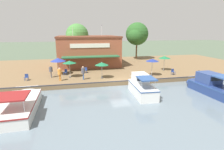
# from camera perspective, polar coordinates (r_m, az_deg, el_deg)

# --- Properties ---
(ground_plane) EXTENTS (220.00, 220.00, 0.00)m
(ground_plane) POSITION_cam_1_polar(r_m,az_deg,el_deg) (22.77, 2.77, -3.65)
(ground_plane) COLOR #4C5B47
(quay_deck) EXTENTS (22.00, 56.00, 0.60)m
(quay_deck) POSITION_cam_1_polar(r_m,az_deg,el_deg) (33.10, -2.23, 2.49)
(quay_deck) COLOR brown
(quay_deck) RESTS_ON ground
(quay_edge_fender) EXTENTS (0.20, 50.40, 0.10)m
(quay_edge_fender) POSITION_cam_1_polar(r_m,az_deg,el_deg) (22.67, 2.73, -2.01)
(quay_edge_fender) COLOR #2D2D33
(quay_edge_fender) RESTS_ON quay_deck
(waterfront_restaurant) EXTENTS (11.75, 11.20, 7.58)m
(waterfront_restaurant) POSITION_cam_1_polar(r_m,az_deg,el_deg) (34.59, -7.85, 7.99)
(waterfront_restaurant) COLOR brown
(waterfront_restaurant) RESTS_ON quay_deck
(patio_umbrella_back_row) EXTENTS (1.86, 1.86, 2.54)m
(patio_umbrella_back_row) POSITION_cam_1_polar(r_m,az_deg,el_deg) (25.90, 13.04, 4.77)
(patio_umbrella_back_row) COLOR #B7B7B7
(patio_umbrella_back_row) RESTS_ON quay_deck
(patio_umbrella_mid_patio_left) EXTENTS (1.86, 1.86, 2.39)m
(patio_umbrella_mid_patio_left) POSITION_cam_1_polar(r_m,az_deg,el_deg) (25.00, -13.75, 4.11)
(patio_umbrella_mid_patio_left) COLOR #B7B7B7
(patio_umbrella_mid_patio_left) RESTS_ON quay_deck
(patio_umbrella_far_corner) EXTENTS (1.88, 1.88, 2.28)m
(patio_umbrella_far_corner) POSITION_cam_1_polar(r_m,az_deg,el_deg) (23.87, -3.35, 3.68)
(patio_umbrella_far_corner) COLOR #B7B7B7
(patio_umbrella_far_corner) RESTS_ON quay_deck
(patio_umbrella_by_entrance) EXTENTS (2.24, 2.24, 2.54)m
(patio_umbrella_by_entrance) POSITION_cam_1_polar(r_m,az_deg,el_deg) (27.15, -17.24, 4.81)
(patio_umbrella_by_entrance) COLOR #B7B7B7
(patio_umbrella_by_entrance) RESTS_ON quay_deck
(patio_umbrella_mid_patio_right) EXTENTS (1.93, 1.93, 2.42)m
(patio_umbrella_mid_patio_right) POSITION_cam_1_polar(r_m,az_deg,el_deg) (30.18, 16.77, 5.56)
(patio_umbrella_mid_patio_right) COLOR #B7B7B7
(patio_umbrella_mid_patio_right) RESTS_ON quay_deck
(cafe_chair_mid_patio) EXTENTS (0.56, 0.56, 0.85)m
(cafe_chair_mid_patio) POSITION_cam_1_polar(r_m,az_deg,el_deg) (27.68, -8.63, 1.70)
(cafe_chair_mid_patio) COLOR navy
(cafe_chair_mid_patio) RESTS_ON quay_deck
(cafe_chair_under_first_umbrella) EXTENTS (0.46, 0.46, 0.85)m
(cafe_chair_under_first_umbrella) POSITION_cam_1_polar(r_m,az_deg,el_deg) (25.71, -26.15, -0.55)
(cafe_chair_under_first_umbrella) COLOR navy
(cafe_chair_under_first_umbrella) RESTS_ON quay_deck
(cafe_chair_far_corner_seat) EXTENTS (0.47, 0.47, 0.85)m
(cafe_chair_far_corner_seat) POSITION_cam_1_polar(r_m,az_deg,el_deg) (27.80, 19.30, 1.11)
(cafe_chair_far_corner_seat) COLOR navy
(cafe_chair_far_corner_seat) RESTS_ON quay_deck
(cafe_chair_facing_river) EXTENTS (0.58, 0.58, 0.85)m
(cafe_chair_facing_river) POSITION_cam_1_polar(r_m,az_deg,el_deg) (26.93, -14.93, 1.04)
(cafe_chair_facing_river) COLOR navy
(cafe_chair_facing_river) RESTS_ON quay_deck
(cafe_chair_beside_entrance) EXTENTS (0.53, 0.53, 0.85)m
(cafe_chair_beside_entrance) POSITION_cam_1_polar(r_m,az_deg,el_deg) (24.68, 8.95, 0.18)
(cafe_chair_beside_entrance) COLOR navy
(cafe_chair_beside_entrance) RESTS_ON quay_deck
(person_near_entrance) EXTENTS (0.52, 0.52, 1.82)m
(person_near_entrance) POSITION_cam_1_polar(r_m,az_deg,el_deg) (23.63, -9.39, 1.25)
(person_near_entrance) COLOR #2D5193
(person_near_entrance) RESTS_ON quay_deck
(person_at_quay_edge) EXTENTS (0.49, 0.49, 1.72)m
(person_at_quay_edge) POSITION_cam_1_polar(r_m,az_deg,el_deg) (25.87, -19.35, 1.57)
(person_at_quay_edge) COLOR #4C4C56
(person_at_quay_edge) RESTS_ON quay_deck
(person_mid_patio) EXTENTS (0.50, 0.50, 1.78)m
(person_mid_patio) POSITION_cam_1_polar(r_m,az_deg,el_deg) (23.69, -16.72, 0.80)
(person_mid_patio) COLOR orange
(person_mid_patio) RESTS_ON quay_deck
(motorboat_far_downstream) EXTENTS (7.73, 2.93, 2.10)m
(motorboat_far_downstream) POSITION_cam_1_polar(r_m,az_deg,el_deg) (17.85, -27.51, -8.18)
(motorboat_far_downstream) COLOR silver
(motorboat_far_downstream) RESTS_ON river_water
(motorboat_nearest_quay) EXTENTS (5.79, 2.26, 2.28)m
(motorboat_nearest_quay) POSITION_cam_1_polar(r_m,az_deg,el_deg) (19.92, 9.35, -3.60)
(motorboat_nearest_quay) COLOR white
(motorboat_nearest_quay) RESTS_ON river_water
(motorboat_outer_channel) EXTENTS (7.23, 2.73, 2.34)m
(motorboat_outer_channel) POSITION_cam_1_polar(r_m,az_deg,el_deg) (22.94, 29.42, -3.05)
(motorboat_outer_channel) COLOR navy
(motorboat_outer_channel) RESTS_ON river_water
(mooring_post) EXTENTS (0.22, 0.22, 0.84)m
(mooring_post) POSITION_cam_1_polar(r_m,az_deg,el_deg) (28.21, 26.43, 0.50)
(mooring_post) COLOR #473323
(mooring_post) RESTS_ON quay_deck
(tree_upstream_bank) EXTENTS (5.36, 5.10, 8.34)m
(tree_upstream_bank) POSITION_cam_1_polar(r_m,az_deg,el_deg) (40.85, 8.02, 12.95)
(tree_upstream_bank) COLOR brown
(tree_upstream_bank) RESTS_ON quay_deck
(tree_downstream_bank) EXTENTS (4.91, 4.68, 7.93)m
(tree_downstream_bank) POSITION_cam_1_polar(r_m,az_deg,el_deg) (37.87, -11.54, 12.44)
(tree_downstream_bank) COLOR brown
(tree_downstream_bank) RESTS_ON quay_deck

